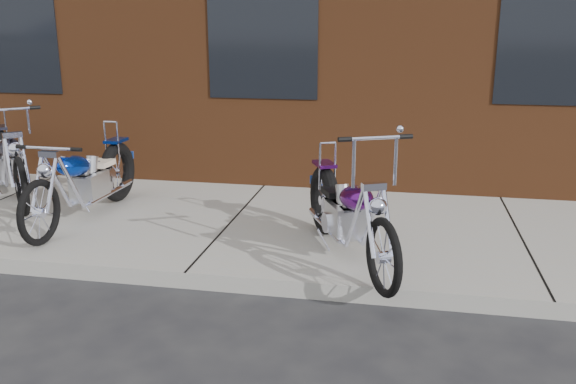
# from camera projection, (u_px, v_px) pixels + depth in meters

# --- Properties ---
(ground) EXTENTS (120.00, 120.00, 0.00)m
(ground) POSITION_uv_depth(u_px,v_px,m) (185.00, 289.00, 5.27)
(ground) COLOR black
(ground) RESTS_ON ground
(sidewalk) EXTENTS (22.00, 3.00, 0.15)m
(sidewalk) POSITION_uv_depth(u_px,v_px,m) (233.00, 226.00, 6.67)
(sidewalk) COLOR #A3A3A3
(sidewalk) RESTS_ON ground
(chopper_purple) EXTENTS (1.02, 2.03, 1.23)m
(chopper_purple) POSITION_uv_depth(u_px,v_px,m) (348.00, 216.00, 5.47)
(chopper_purple) COLOR black
(chopper_purple) RESTS_ON sidewalk
(chopper_blue) EXTENTS (0.55, 2.24, 0.97)m
(chopper_blue) POSITION_uv_depth(u_px,v_px,m) (85.00, 183.00, 6.60)
(chopper_blue) COLOR black
(chopper_blue) RESTS_ON sidewalk
(chopper_third) EXTENTS (1.64, 1.79, 1.18)m
(chopper_third) POSITION_uv_depth(u_px,v_px,m) (10.00, 164.00, 7.42)
(chopper_third) COLOR black
(chopper_third) RESTS_ON sidewalk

